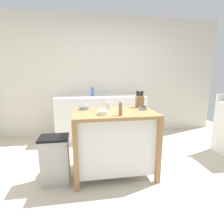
% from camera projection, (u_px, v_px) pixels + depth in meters
% --- Properties ---
extents(ground_plane, '(6.32, 6.32, 0.00)m').
position_uv_depth(ground_plane, '(125.00, 180.00, 2.44)').
color(ground_plane, '#BCB29E').
rests_on(ground_plane, ground).
extents(wall_back, '(5.32, 0.10, 2.60)m').
position_uv_depth(wall_back, '(105.00, 77.00, 4.14)').
color(wall_back, beige).
rests_on(wall_back, ground).
extents(kitchen_island, '(1.09, 0.69, 0.90)m').
position_uv_depth(kitchen_island, '(114.00, 140.00, 2.51)').
color(kitchen_island, '#9E7042').
rests_on(kitchen_island, ground).
extents(knife_block, '(0.11, 0.09, 0.25)m').
position_uv_depth(knife_block, '(140.00, 101.00, 2.71)').
color(knife_block, olive).
rests_on(knife_block, kitchen_island).
extents(bowl_ceramic_wide, '(0.14, 0.14, 0.05)m').
position_uv_depth(bowl_ceramic_wide, '(84.00, 108.00, 2.55)').
color(bowl_ceramic_wide, gray).
rests_on(bowl_ceramic_wide, kitchen_island).
extents(bowl_ceramic_small, '(0.11, 0.11, 0.04)m').
position_uv_depth(bowl_ceramic_small, '(144.00, 108.00, 2.54)').
color(bowl_ceramic_small, gray).
rests_on(bowl_ceramic_small, kitchen_island).
extents(bowl_stoneware_deep, '(0.14, 0.14, 0.05)m').
position_uv_depth(bowl_stoneware_deep, '(103.00, 112.00, 2.25)').
color(bowl_stoneware_deep, silver).
rests_on(bowl_stoneware_deep, kitchen_island).
extents(drinking_cup, '(0.07, 0.07, 0.11)m').
position_uv_depth(drinking_cup, '(108.00, 106.00, 2.48)').
color(drinking_cup, silver).
rests_on(drinking_cup, kitchen_island).
extents(pepper_grinder, '(0.04, 0.04, 0.18)m').
position_uv_depth(pepper_grinder, '(120.00, 109.00, 2.17)').
color(pepper_grinder, olive).
rests_on(pepper_grinder, kitchen_island).
extents(trash_bin, '(0.36, 0.28, 0.63)m').
position_uv_depth(trash_bin, '(55.00, 160.00, 2.33)').
color(trash_bin, '#B7B2A8').
rests_on(trash_bin, ground).
extents(sink_counter, '(1.88, 0.60, 0.92)m').
position_uv_depth(sink_counter, '(101.00, 117.00, 3.96)').
color(sink_counter, silver).
rests_on(sink_counter, ground).
extents(sink_faucet, '(0.02, 0.02, 0.22)m').
position_uv_depth(sink_faucet, '(100.00, 90.00, 3.97)').
color(sink_faucet, '#B7BCC1').
rests_on(sink_faucet, sink_counter).
extents(bottle_hand_soap, '(0.07, 0.07, 0.18)m').
position_uv_depth(bottle_hand_soap, '(92.00, 92.00, 3.86)').
color(bottle_hand_soap, blue).
rests_on(bottle_hand_soap, sink_counter).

